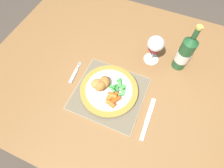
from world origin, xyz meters
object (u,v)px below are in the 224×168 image
Objects in this scene: dinner_plate at (109,90)px; bottle at (185,53)px; dining_table at (127,82)px; fork at (75,74)px; wine_glass at (156,45)px; table_knife at (147,122)px.

dinner_plate is 1.04× the size of bottle.
fork is (-0.24, -0.10, 0.08)m from dining_table.
wine_glass is (0.12, 0.25, 0.09)m from dinner_plate.
bottle is at bearing 80.86° from table_knife.
dinner_plate reaches higher than dining_table.
dinner_plate is at bearing -133.43° from bottle.
dining_table is at bearing 68.89° from dinner_plate.
wine_glass is at bearing 103.86° from table_knife.
dinner_plate reaches higher than table_knife.
dining_table is 0.27m from fork.
wine_glass is 0.13m from bottle.
dinner_plate is at bearing 160.83° from table_knife.
bottle reaches higher than dining_table.
bottle is (0.05, 0.33, 0.09)m from table_knife.
dinner_plate is 0.37m from bottle.
dining_table is 0.30m from bottle.
fork is 0.40m from wine_glass.
fork is at bearing -143.60° from wine_glass.
bottle reaches higher than table_knife.
wine_glass is (-0.08, 0.32, 0.10)m from table_knife.
bottle is at bearing 46.57° from dinner_plate.
dining_table is 0.26m from table_knife.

